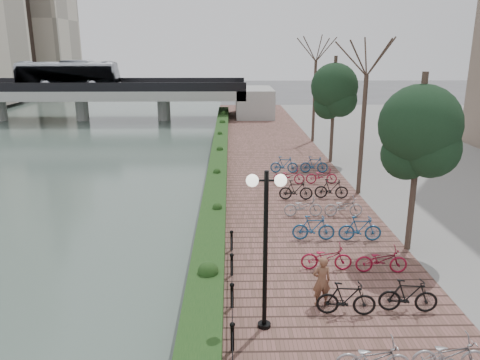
{
  "coord_description": "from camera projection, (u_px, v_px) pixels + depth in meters",
  "views": [
    {
      "loc": [
        1.38,
        -7.07,
        7.77
      ],
      "look_at": [
        1.8,
        13.3,
        2.0
      ],
      "focal_mm": 35.0,
      "sensor_mm": 36.0,
      "label": 1
    }
  ],
  "objects": [
    {
      "name": "promenade",
      "position": [
        278.0,
        190.0,
        25.74
      ],
      "size": [
        8.0,
        75.0,
        0.5
      ],
      "primitive_type": "cube",
      "color": "brown",
      "rests_on": "ground"
    },
    {
      "name": "hedge",
      "position": [
        218.0,
        169.0,
        27.93
      ],
      "size": [
        1.1,
        56.0,
        0.6
      ],
      "primitive_type": "cube",
      "color": "#143915",
      "rests_on": "promenade"
    },
    {
      "name": "lamppost",
      "position": [
        266.0,
        216.0,
        11.79
      ],
      "size": [
        1.02,
        0.32,
        4.37
      ],
      "color": "black",
      "rests_on": "promenade"
    },
    {
      "name": "pedestrian",
      "position": [
        322.0,
        281.0,
        13.55
      ],
      "size": [
        0.59,
        0.43,
        1.51
      ],
      "primitive_type": "imported",
      "rotation": [
        0.0,
        0.0,
        3.26
      ],
      "color": "brown",
      "rests_on": "promenade"
    },
    {
      "name": "bicycle_parking",
      "position": [
        330.0,
        218.0,
        19.33
      ],
      "size": [
        2.4,
        19.89,
        1.0
      ],
      "color": "#9E9CA1",
      "rests_on": "promenade"
    },
    {
      "name": "street_trees",
      "position": [
        383.0,
        146.0,
        20.25
      ],
      "size": [
        3.2,
        37.12,
        6.8
      ],
      "color": "#3D3024",
      "rests_on": "promenade"
    },
    {
      "name": "bridge",
      "position": [
        78.0,
        90.0,
        50.97
      ],
      "size": [
        36.0,
        10.77,
        6.5
      ],
      "color": "#A09F9B",
      "rests_on": "ground"
    }
  ]
}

